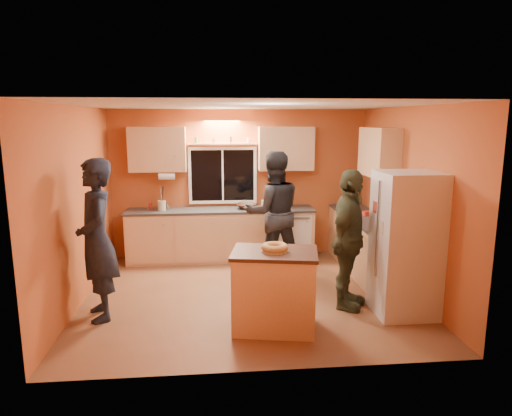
{
  "coord_description": "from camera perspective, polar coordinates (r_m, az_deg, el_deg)",
  "views": [
    {
      "loc": [
        -0.48,
        -6.05,
        2.41
      ],
      "look_at": [
        0.14,
        0.4,
        1.16
      ],
      "focal_mm": 32.0,
      "sensor_mm": 36.0,
      "label": 1
    }
  ],
  "objects": [
    {
      "name": "room_shell",
      "position": [
        6.54,
        -0.18,
        3.96
      ],
      "size": [
        4.54,
        4.04,
        2.61
      ],
      "color": "#B5562E",
      "rests_on": "ground"
    },
    {
      "name": "utensil_crock",
      "position": [
        7.91,
        -11.69,
        0.31
      ],
      "size": [
        0.14,
        0.14,
        0.17
      ],
      "primitive_type": "cylinder",
      "color": "beige",
      "rests_on": "back_counter"
    },
    {
      "name": "person_right",
      "position": [
        5.95,
        11.5,
        -3.94
      ],
      "size": [
        0.91,
        1.14,
        1.81
      ],
      "primitive_type": "imported",
      "rotation": [
        0.0,
        0.0,
        1.05
      ],
      "color": "#2D311F",
      "rests_on": "ground"
    },
    {
      "name": "island",
      "position": [
        5.38,
        2.32,
        -10.17
      ],
      "size": [
        1.08,
        0.83,
        0.94
      ],
      "rotation": [
        0.0,
        0.0,
        -0.19
      ],
      "color": "#E3AC77",
      "rests_on": "ground"
    },
    {
      "name": "mixing_bowl",
      "position": [
        7.91,
        -1.2,
        0.23
      ],
      "size": [
        0.4,
        0.4,
        0.08
      ],
      "primitive_type": "imported",
      "rotation": [
        0.0,
        0.0,
        -0.19
      ],
      "color": "black",
      "rests_on": "back_counter"
    },
    {
      "name": "back_counter",
      "position": [
        8.01,
        -1.79,
        -3.24
      ],
      "size": [
        4.23,
        0.62,
        0.9
      ],
      "color": "#E3AC77",
      "rests_on": "ground"
    },
    {
      "name": "bundt_pastry",
      "position": [
        5.22,
        2.36,
        -4.95
      ],
      "size": [
        0.31,
        0.31,
        0.09
      ],
      "primitive_type": "torus",
      "color": "#AF8448",
      "rests_on": "island"
    },
    {
      "name": "red_box",
      "position": [
        7.56,
        13.88,
        -0.66
      ],
      "size": [
        0.17,
        0.13,
        0.07
      ],
      "primitive_type": "cube",
      "rotation": [
        0.0,
        0.0,
        0.06
      ],
      "color": "#AB261A",
      "rests_on": "right_counter"
    },
    {
      "name": "refrigerator",
      "position": [
        5.96,
        18.22,
        -4.33
      ],
      "size": [
        0.72,
        0.7,
        1.8
      ],
      "primitive_type": "cube",
      "color": "silver",
      "rests_on": "ground"
    },
    {
      "name": "person_center",
      "position": [
        7.23,
        2.17,
        -0.58
      ],
      "size": [
        1.02,
        0.84,
        1.94
      ],
      "primitive_type": "imported",
      "rotation": [
        0.0,
        0.0,
        3.26
      ],
      "color": "black",
      "rests_on": "ground"
    },
    {
      "name": "right_counter",
      "position": [
        7.26,
        14.36,
        -5.09
      ],
      "size": [
        0.62,
        1.84,
        0.9
      ],
      "color": "#E3AC77",
      "rests_on": "ground"
    },
    {
      "name": "ground",
      "position": [
        6.53,
        -0.89,
        -10.74
      ],
      "size": [
        4.5,
        4.5,
        0.0
      ],
      "primitive_type": "plane",
      "color": "brown",
      "rests_on": "ground"
    },
    {
      "name": "person_left",
      "position": [
        5.84,
        -19.28,
        -3.8
      ],
      "size": [
        0.69,
        0.84,
        1.98
      ],
      "primitive_type": "imported",
      "rotation": [
        0.0,
        0.0,
        -1.22
      ],
      "color": "black",
      "rests_on": "ground"
    },
    {
      "name": "potted_plant",
      "position": [
        6.37,
        16.47,
        -1.91
      ],
      "size": [
        0.33,
        0.31,
        0.29
      ],
      "primitive_type": "imported",
      "rotation": [
        0.0,
        0.0,
        -0.42
      ],
      "color": "gray",
      "rests_on": "right_counter"
    }
  ]
}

